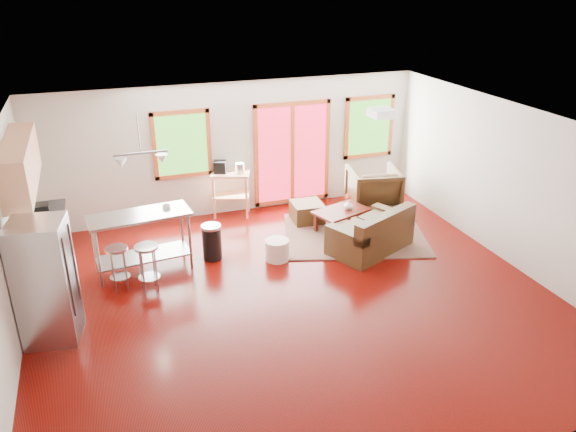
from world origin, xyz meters
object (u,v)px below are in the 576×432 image
object	(u,v)px
refrigerator	(46,282)
kitchen_cart	(229,179)
coffee_table	(341,213)
ottoman	(307,212)
rug	(354,234)
armchair	(373,188)
island	(141,232)
loveseat	(372,234)

from	to	relation	value
refrigerator	kitchen_cart	size ratio (longest dim) A/B	1.48
coffee_table	ottoman	bearing A→B (deg)	128.44
rug	armchair	bearing A→B (deg)	48.19
armchair	ottoman	xyz separation A→B (m)	(-1.45, -0.08, -0.30)
refrigerator	rug	bearing A→B (deg)	25.90
kitchen_cart	island	bearing A→B (deg)	-137.08
armchair	island	xyz separation A→B (m)	(-4.64, -1.01, 0.19)
armchair	kitchen_cart	bearing A→B (deg)	-3.55
armchair	ottoman	world-z (taller)	armchair
refrigerator	kitchen_cart	world-z (taller)	refrigerator
rug	loveseat	bearing A→B (deg)	-89.04
loveseat	kitchen_cart	xyz separation A→B (m)	(-1.94, 2.32, 0.46)
rug	refrigerator	world-z (taller)	refrigerator
armchair	island	bearing A→B (deg)	23.26
loveseat	island	size ratio (longest dim) A/B	1.03
coffee_table	island	world-z (taller)	island
armchair	kitchen_cart	size ratio (longest dim) A/B	0.88
rug	island	world-z (taller)	island
rug	coffee_table	xyz separation A→B (m)	(-0.14, 0.30, 0.33)
loveseat	refrigerator	distance (m)	5.22
rug	ottoman	xyz separation A→B (m)	(-0.60, 0.87, 0.18)
coffee_table	ottoman	size ratio (longest dim) A/B	1.98
refrigerator	ottoman	bearing A→B (deg)	37.30
rug	armchair	xyz separation A→B (m)	(0.85, 0.95, 0.48)
rug	coffee_table	world-z (taller)	coffee_table
loveseat	kitchen_cart	size ratio (longest dim) A/B	1.48
coffee_table	armchair	world-z (taller)	armchair
armchair	refrigerator	bearing A→B (deg)	33.43
ottoman	rug	bearing A→B (deg)	-55.51
armchair	kitchen_cart	distance (m)	2.88
coffee_table	kitchen_cart	world-z (taller)	kitchen_cart
refrigerator	kitchen_cart	bearing A→B (deg)	54.38
rug	loveseat	world-z (taller)	loveseat
armchair	refrigerator	size ratio (longest dim) A/B	0.59
ottoman	refrigerator	size ratio (longest dim) A/B	0.35
rug	loveseat	xyz separation A→B (m)	(0.01, -0.65, 0.29)
coffee_table	armchair	distance (m)	1.20
coffee_table	kitchen_cart	xyz separation A→B (m)	(-1.78, 1.37, 0.43)
rug	kitchen_cart	world-z (taller)	kitchen_cart
rug	kitchen_cart	xyz separation A→B (m)	(-1.93, 1.67, 0.76)
loveseat	island	distance (m)	3.86
coffee_table	armchair	xyz separation A→B (m)	(0.99, 0.65, 0.15)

